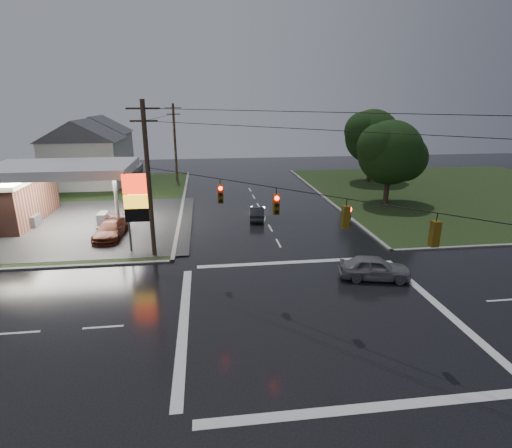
{
  "coord_description": "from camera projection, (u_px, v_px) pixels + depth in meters",
  "views": [
    {
      "loc": [
        -5.63,
        -18.46,
        10.94
      ],
      "look_at": [
        -2.35,
        6.78,
        3.0
      ],
      "focal_mm": 28.0,
      "sensor_mm": 36.0,
      "label": 1
    }
  ],
  "objects": [
    {
      "name": "ground",
      "position": [
        316.0,
        313.0,
        21.43
      ],
      "size": [
        120.0,
        120.0,
        0.0
      ],
      "primitive_type": "plane",
      "color": "black",
      "rests_on": "ground"
    },
    {
      "name": "grass_nw",
      "position": [
        15.0,
        206.0,
        42.84
      ],
      "size": [
        36.0,
        36.0,
        0.08
      ],
      "primitive_type": "cube",
      "color": "black",
      "rests_on": "ground"
    },
    {
      "name": "grass_ne",
      "position": [
        463.0,
        192.0,
        49.22
      ],
      "size": [
        36.0,
        36.0,
        0.08
      ],
      "primitive_type": "cube",
      "color": "black",
      "rests_on": "ground"
    },
    {
      "name": "pylon_sign",
      "position": [
        138.0,
        200.0,
        28.88
      ],
      "size": [
        2.0,
        0.35,
        6.0
      ],
      "color": "#59595E",
      "rests_on": "ground"
    },
    {
      "name": "utility_pole_nw",
      "position": [
        148.0,
        179.0,
        27.55
      ],
      "size": [
        2.2,
        0.32,
        11.0
      ],
      "color": "#382619",
      "rests_on": "ground"
    },
    {
      "name": "utility_pole_n",
      "position": [
        175.0,
        142.0,
        54.61
      ],
      "size": [
        2.2,
        0.32,
        10.5
      ],
      "color": "#382619",
      "rests_on": "ground"
    },
    {
      "name": "traffic_signals",
      "position": [
        322.0,
        195.0,
        19.48
      ],
      "size": [
        26.87,
        26.87,
        1.47
      ],
      "color": "black",
      "rests_on": "ground"
    },
    {
      "name": "house_near",
      "position": [
        85.0,
        153.0,
        51.62
      ],
      "size": [
        11.05,
        8.48,
        8.6
      ],
      "color": "silver",
      "rests_on": "ground"
    },
    {
      "name": "house_far",
      "position": [
        99.0,
        143.0,
        62.86
      ],
      "size": [
        11.05,
        8.48,
        8.6
      ],
      "color": "silver",
      "rests_on": "ground"
    },
    {
      "name": "tree_ne_near",
      "position": [
        391.0,
        153.0,
        42.33
      ],
      "size": [
        7.99,
        6.8,
        8.98
      ],
      "color": "black",
      "rests_on": "ground"
    },
    {
      "name": "tree_ne_far",
      "position": [
        373.0,
        137.0,
        53.88
      ],
      "size": [
        8.46,
        7.2,
        9.8
      ],
      "color": "black",
      "rests_on": "ground"
    },
    {
      "name": "car_north",
      "position": [
        257.0,
        213.0,
        38.02
      ],
      "size": [
        1.86,
        3.96,
        1.25
      ],
      "primitive_type": "imported",
      "rotation": [
        0.0,
        0.0,
        3.0
      ],
      "color": "black",
      "rests_on": "ground"
    },
    {
      "name": "car_crossing",
      "position": [
        375.0,
        268.0,
        25.31
      ],
      "size": [
        4.73,
        2.75,
        1.51
      ],
      "primitive_type": "imported",
      "rotation": [
        0.0,
        0.0,
        1.34
      ],
      "color": "slate",
      "rests_on": "ground"
    },
    {
      "name": "car_pump",
      "position": [
        111.0,
        230.0,
        32.81
      ],
      "size": [
        2.34,
        5.16,
        1.46
      ],
      "primitive_type": "imported",
      "rotation": [
        0.0,
        0.0,
        -0.06
      ],
      "color": "#562113",
      "rests_on": "ground"
    }
  ]
}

